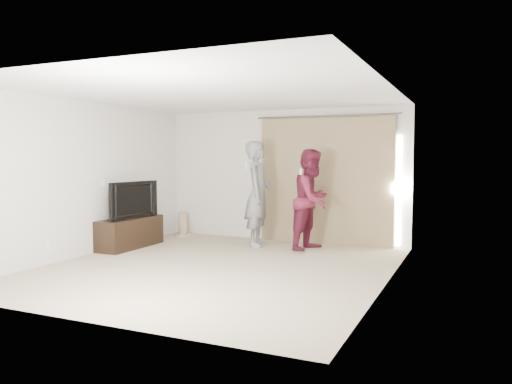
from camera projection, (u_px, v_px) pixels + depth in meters
floor at (217, 267)px, 7.52m from camera, size 5.50×5.50×0.00m
wall_back at (282, 175)px, 9.94m from camera, size 5.00×0.04×2.60m
wall_left at (87, 178)px, 8.44m from camera, size 0.04×5.50×2.60m
ceiling at (216, 93)px, 7.34m from camera, size 5.00×5.50×0.01m
curtain at (326, 181)px, 9.51m from camera, size 2.80×0.11×2.46m
tv_console at (130, 233)px, 9.17m from camera, size 0.49×1.42×0.55m
tv at (129, 200)px, 9.13m from camera, size 0.28×1.18×0.67m
scratching_post at (183, 226)px, 10.52m from camera, size 0.37×0.37×0.49m
person_man at (258, 194)px, 9.28m from camera, size 0.60×0.79×1.96m
person_woman at (312, 200)px, 8.94m from camera, size 0.87×1.01×1.80m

